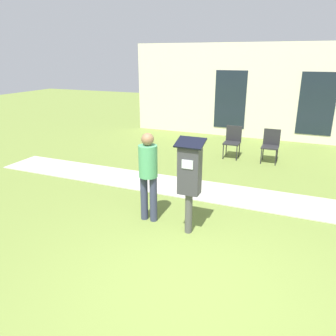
{
  "coord_description": "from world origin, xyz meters",
  "views": [
    {
      "loc": [
        1.09,
        -3.29,
        2.78
      ],
      "look_at": [
        -0.85,
        1.34,
        1.05
      ],
      "focal_mm": 35.0,
      "sensor_mm": 36.0,
      "label": 1
    }
  ],
  "objects_px": {
    "person_standing": "(148,170)",
    "outdoor_chair_middle": "(271,143)",
    "outdoor_chair_left": "(233,139)",
    "parking_meter": "(190,175)"
  },
  "relations": [
    {
      "from": "person_standing",
      "to": "outdoor_chair_middle",
      "type": "relative_size",
      "value": 1.76
    },
    {
      "from": "person_standing",
      "to": "outdoor_chair_left",
      "type": "bearing_deg",
      "value": 89.86
    },
    {
      "from": "outdoor_chair_middle",
      "to": "outdoor_chair_left",
      "type": "bearing_deg",
      "value": 165.88
    },
    {
      "from": "person_standing",
      "to": "outdoor_chair_middle",
      "type": "distance_m",
      "value": 4.61
    },
    {
      "from": "parking_meter",
      "to": "outdoor_chair_left",
      "type": "xyz_separation_m",
      "value": [
        -0.25,
        4.48,
        -0.49
      ]
    },
    {
      "from": "outdoor_chair_left",
      "to": "outdoor_chair_middle",
      "type": "distance_m",
      "value": 1.05
    },
    {
      "from": "outdoor_chair_left",
      "to": "parking_meter",
      "type": "bearing_deg",
      "value": -93.56
    },
    {
      "from": "parking_meter",
      "to": "outdoor_chair_left",
      "type": "height_order",
      "value": "parking_meter"
    },
    {
      "from": "person_standing",
      "to": "parking_meter",
      "type": "bearing_deg",
      "value": -3.47
    },
    {
      "from": "person_standing",
      "to": "outdoor_chair_middle",
      "type": "height_order",
      "value": "person_standing"
    }
  ]
}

